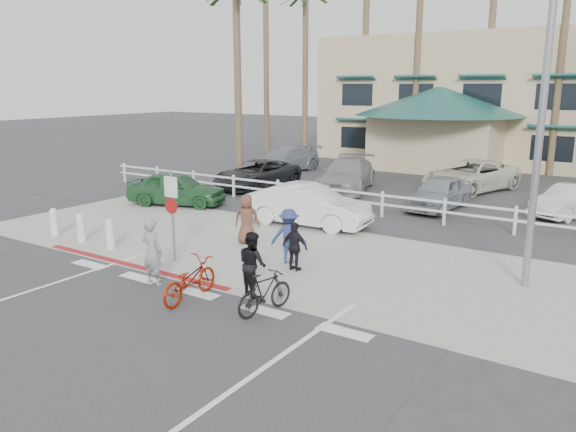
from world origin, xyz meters
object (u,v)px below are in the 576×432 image
Objects in this scene: car_white_sedan at (308,205)px; car_red_compact at (177,189)px; sign_post at (173,211)px; bike_black at (265,293)px; bike_red at (190,280)px.

car_red_compact is at bearing 86.21° from car_white_sedan.
car_white_sedan is (1.04, 5.62, -0.71)m from sign_post.
sign_post is 1.85× the size of bike_black.
bike_black is (4.36, -1.65, -0.98)m from sign_post.
car_red_compact reaches higher than bike_black.
bike_red is 1.18× the size of bike_black.
car_red_compact reaches higher than bike_red.
sign_post is at bearing -155.97° from car_red_compact.
bike_red is at bearing -39.08° from sign_post.
car_white_sedan is at bearing 79.55° from sign_post.
bike_black is at bearing -158.84° from car_white_sedan.
bike_black is 0.35× the size of car_white_sedan.
sign_post is at bearing -9.30° from bike_black.
bike_black is (1.92, 0.33, -0.01)m from bike_red.
bike_black is 0.38× the size of car_red_compact.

